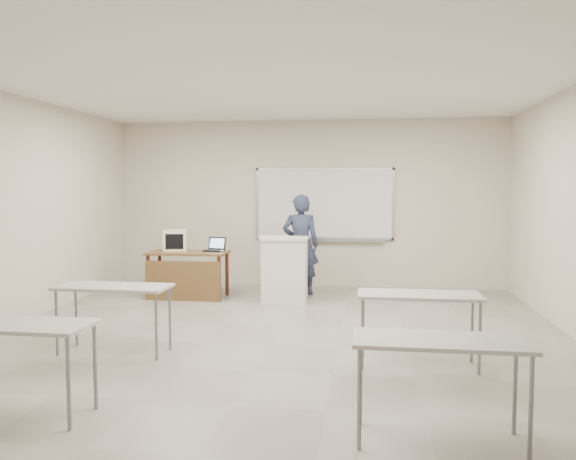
% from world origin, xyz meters
% --- Properties ---
extents(floor, '(7.00, 8.00, 0.01)m').
position_xyz_m(floor, '(0.00, 0.00, -0.01)').
color(floor, gray).
rests_on(floor, ground).
extents(whiteboard, '(2.48, 0.10, 1.31)m').
position_xyz_m(whiteboard, '(0.30, 3.97, 1.48)').
color(whiteboard, white).
rests_on(whiteboard, floor).
extents(student_desks, '(4.40, 2.20, 0.73)m').
position_xyz_m(student_desks, '(-0.00, -1.35, 0.67)').
color(student_desks, '#AFAEAA').
rests_on(student_desks, floor).
extents(instructor_desk, '(1.28, 0.64, 0.75)m').
position_xyz_m(instructor_desk, '(-1.80, 2.49, 0.52)').
color(instructor_desk, brown).
rests_on(instructor_desk, floor).
extents(podium, '(0.72, 0.53, 1.01)m').
position_xyz_m(podium, '(-0.20, 2.50, 0.51)').
color(podium, silver).
rests_on(podium, floor).
extents(crt_monitor, '(0.38, 0.42, 0.36)m').
position_xyz_m(crt_monitor, '(-2.05, 2.73, 0.92)').
color(crt_monitor, beige).
rests_on(crt_monitor, instructor_desk).
extents(laptop, '(0.30, 0.28, 0.22)m').
position_xyz_m(laptop, '(-1.40, 2.75, 0.80)').
color(laptop, black).
rests_on(laptop, instructor_desk).
extents(mouse, '(0.10, 0.07, 0.03)m').
position_xyz_m(mouse, '(-1.25, 2.65, 0.77)').
color(mouse, '#9D9FA5').
rests_on(mouse, instructor_desk).
extents(keyboard, '(0.49, 0.17, 0.03)m').
position_xyz_m(keyboard, '(-0.35, 2.38, 1.03)').
color(keyboard, beige).
rests_on(keyboard, podium).
extents(presenter, '(0.64, 0.44, 1.68)m').
position_xyz_m(presenter, '(-0.03, 3.15, 0.84)').
color(presenter, black).
rests_on(presenter, floor).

